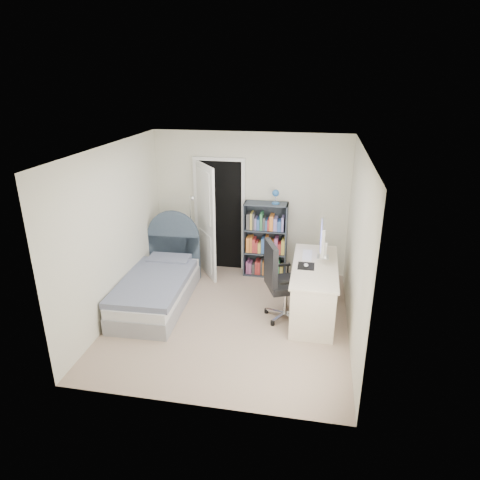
% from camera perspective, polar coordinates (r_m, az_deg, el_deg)
% --- Properties ---
extents(room_shell, '(3.50, 3.70, 2.60)m').
position_cam_1_polar(room_shell, '(5.88, -1.43, -0.05)').
color(room_shell, gray).
rests_on(room_shell, ground).
extents(door, '(0.92, 0.70, 2.06)m').
position_cam_1_polar(door, '(7.52, -3.91, 2.99)').
color(door, black).
rests_on(door, ground).
extents(bed, '(1.01, 2.03, 1.23)m').
position_cam_1_polar(bed, '(6.89, -10.84, -5.98)').
color(bed, gray).
rests_on(bed, ground).
extents(nightstand, '(0.40, 0.40, 0.58)m').
position_cam_1_polar(nightstand, '(8.02, -9.51, -1.04)').
color(nightstand, '#C9BB7C').
rests_on(nightstand, ground).
extents(floor_lamp, '(0.21, 0.21, 1.48)m').
position_cam_1_polar(floor_lamp, '(7.56, -6.34, -0.45)').
color(floor_lamp, silver).
rests_on(floor_lamp, ground).
extents(bookcase, '(0.75, 0.32, 1.59)m').
position_cam_1_polar(bookcase, '(7.55, 3.42, -0.33)').
color(bookcase, '#353D48').
rests_on(bookcase, ground).
extents(desk, '(0.65, 1.62, 1.33)m').
position_cam_1_polar(desk, '(6.48, 9.82, -6.18)').
color(desk, beige).
rests_on(desk, ground).
extents(office_chair, '(0.69, 0.70, 1.20)m').
position_cam_1_polar(office_chair, '(6.17, 5.35, -5.04)').
color(office_chair, silver).
rests_on(office_chair, ground).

